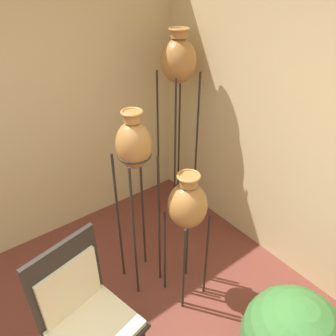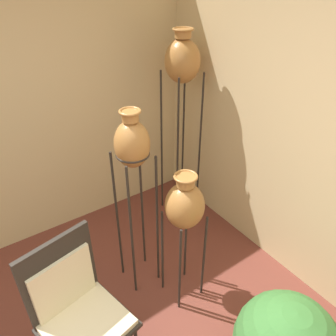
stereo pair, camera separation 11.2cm
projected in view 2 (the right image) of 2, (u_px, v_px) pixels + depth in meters
vase_stand_tall at (182, 65)px, 2.98m from camera, size 0.33×0.33×1.98m
vase_stand_medium at (132, 150)px, 2.33m from camera, size 0.26×0.26×1.63m
vase_stand_short at (185, 207)px, 2.40m from camera, size 0.30×0.30×1.22m
chair at (77, 307)px, 2.05m from camera, size 0.59×0.57×1.11m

